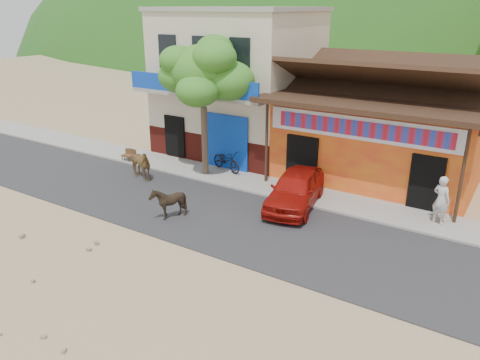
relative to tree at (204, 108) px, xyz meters
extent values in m
plane|color=#9E825B|center=(4.60, -5.80, -3.12)|extent=(120.00, 120.00, 0.00)
cube|color=#28282B|center=(4.60, -3.30, -3.10)|extent=(60.00, 5.00, 0.04)
cube|color=gray|center=(4.60, 0.20, -3.06)|extent=(60.00, 2.00, 0.12)
cube|color=orange|center=(6.60, 4.20, -1.32)|extent=(8.00, 6.00, 3.60)
cube|color=beige|center=(-0.90, 4.20, 0.38)|extent=(7.00, 6.00, 7.00)
imported|color=olive|center=(-2.13, -2.00, -2.40)|extent=(1.75, 1.11, 1.36)
imported|color=black|center=(1.65, -4.43, -2.47)|extent=(1.38, 1.31, 1.22)
imported|color=#A0110B|center=(4.98, -1.00, -2.39)|extent=(2.41, 4.32, 1.39)
imported|color=black|center=(0.60, 0.81, -2.51)|extent=(1.96, 1.18, 0.97)
imported|color=silver|center=(9.92, 0.22, -2.13)|extent=(0.75, 0.64, 1.73)
camera|label=1|loc=(12.09, -15.95, 4.11)|focal=35.00mm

